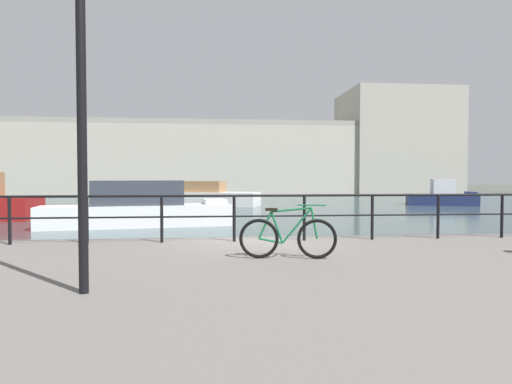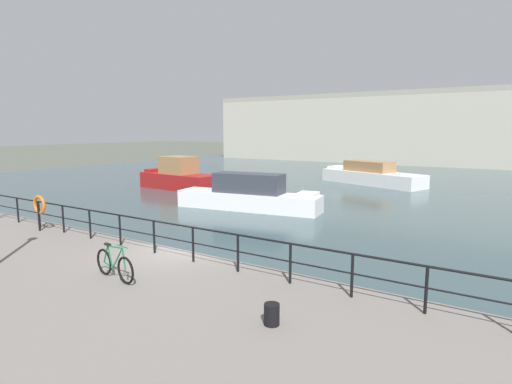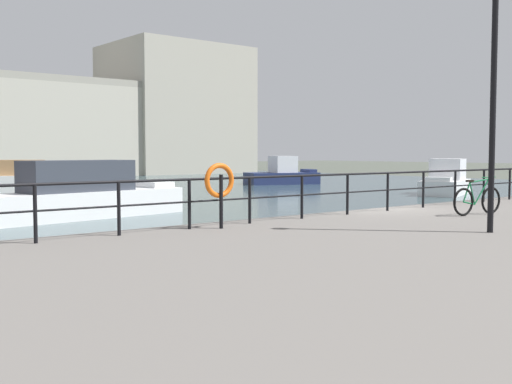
% 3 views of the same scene
% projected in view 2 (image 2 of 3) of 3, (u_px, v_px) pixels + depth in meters
% --- Properties ---
extents(ground_plane, '(240.00, 240.00, 0.00)m').
position_uv_depth(ground_plane, '(181.00, 275.00, 13.72)').
color(ground_plane, '#4C5147').
extents(water_basin, '(80.00, 60.00, 0.01)m').
position_uv_depth(water_basin, '(402.00, 181.00, 38.86)').
color(water_basin, '#33474C').
rests_on(water_basin, ground_plane).
extents(harbor_building, '(68.80, 12.59, 15.10)m').
position_uv_depth(harbor_building, '(508.00, 124.00, 53.42)').
color(harbor_building, '#B2AD9E').
rests_on(harbor_building, ground_plane).
extents(moored_white_yacht, '(7.17, 2.91, 2.65)m').
position_uv_depth(moored_white_yacht, '(179.00, 177.00, 33.69)').
color(moored_white_yacht, maroon).
rests_on(moored_white_yacht, water_basin).
extents(moored_green_narrowboat, '(9.08, 3.24, 2.20)m').
position_uv_depth(moored_green_narrowboat, '(249.00, 196.00, 24.88)').
color(moored_green_narrowboat, white).
rests_on(moored_green_narrowboat, water_basin).
extents(moored_harbor_tender, '(9.77, 5.73, 2.05)m').
position_uv_depth(moored_harbor_tender, '(371.00, 175.00, 36.52)').
color(moored_harbor_tender, white).
rests_on(moored_harbor_tender, water_basin).
extents(quay_railing, '(22.92, 0.07, 1.08)m').
position_uv_depth(quay_railing, '(154.00, 230.00, 13.07)').
color(quay_railing, black).
rests_on(quay_railing, quay_promenade).
extents(parked_bicycle, '(1.76, 0.31, 0.98)m').
position_uv_depth(parked_bicycle, '(114.00, 265.00, 10.81)').
color(parked_bicycle, black).
rests_on(parked_bicycle, quay_promenade).
extents(mooring_bollard, '(0.32, 0.32, 0.44)m').
position_uv_depth(mooring_bollard, '(272.00, 314.00, 8.30)').
color(mooring_bollard, black).
rests_on(mooring_bollard, quay_promenade).
extents(life_ring_stand, '(0.75, 0.16, 1.40)m').
position_uv_depth(life_ring_stand, '(39.00, 206.00, 15.97)').
color(life_ring_stand, black).
rests_on(life_ring_stand, quay_promenade).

